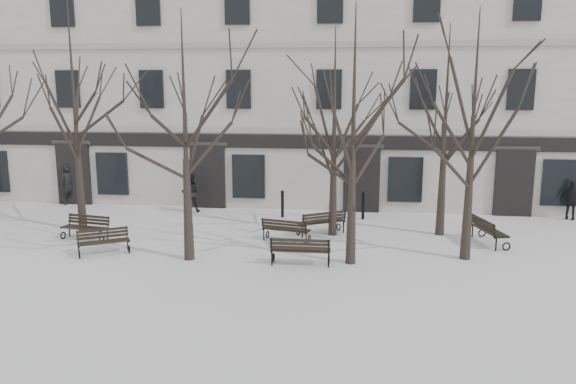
% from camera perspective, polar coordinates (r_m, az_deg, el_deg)
% --- Properties ---
extents(ground, '(100.00, 100.00, 0.00)m').
position_cam_1_polar(ground, '(18.03, -3.78, -7.30)').
color(ground, white).
rests_on(ground, ground).
extents(building, '(40.40, 10.20, 11.40)m').
position_cam_1_polar(building, '(29.95, 0.80, 10.69)').
color(building, beige).
rests_on(building, ground).
extents(tree_1, '(5.52, 5.52, 7.88)m').
position_cam_1_polar(tree_1, '(17.89, -10.50, 8.49)').
color(tree_1, black).
rests_on(tree_1, ground).
extents(tree_2, '(5.62, 5.62, 8.02)m').
position_cam_1_polar(tree_2, '(17.31, 6.71, 8.82)').
color(tree_2, black).
rests_on(tree_2, ground).
extents(tree_3, '(5.55, 5.55, 7.92)m').
position_cam_1_polar(tree_3, '(18.57, 18.38, 8.28)').
color(tree_3, black).
rests_on(tree_3, ground).
extents(tree_4, '(6.21, 6.21, 8.88)m').
position_cam_1_polar(tree_4, '(22.69, -21.00, 10.01)').
color(tree_4, black).
rests_on(tree_4, ground).
extents(tree_5, '(5.36, 5.36, 7.65)m').
position_cam_1_polar(tree_5, '(20.70, 4.74, 8.54)').
color(tree_5, black).
rests_on(tree_5, ground).
extents(tree_6, '(5.44, 5.44, 7.77)m').
position_cam_1_polar(tree_6, '(21.45, 15.77, 8.45)').
color(tree_6, black).
rests_on(tree_6, ground).
extents(bench_0, '(1.72, 1.35, 0.84)m').
position_cam_1_polar(bench_0, '(19.88, -18.24, -4.72)').
color(bench_0, black).
rests_on(bench_0, ground).
extents(bench_1, '(1.81, 1.02, 0.87)m').
position_cam_1_polar(bench_1, '(20.31, -0.23, -3.79)').
color(bench_1, black).
rests_on(bench_1, ground).
extents(bench_2, '(1.89, 0.71, 0.95)m').
position_cam_1_polar(bench_2, '(17.70, 1.27, -5.88)').
color(bench_2, black).
rests_on(bench_2, ground).
extents(bench_3, '(1.84, 0.95, 0.89)m').
position_cam_1_polar(bench_3, '(21.92, -19.86, -3.33)').
color(bench_3, black).
rests_on(bench_3, ground).
extents(bench_4, '(1.90, 1.51, 0.93)m').
position_cam_1_polar(bench_4, '(21.31, 3.45, -3.02)').
color(bench_4, black).
rests_on(bench_4, ground).
extents(bench_5, '(1.13, 2.00, 0.96)m').
position_cam_1_polar(bench_5, '(21.29, 19.61, -3.62)').
color(bench_5, black).
rests_on(bench_5, ground).
extents(bollard_a, '(0.15, 0.15, 1.18)m').
position_cam_1_polar(bollard_a, '(23.99, -0.57, -1.12)').
color(bollard_a, black).
rests_on(bollard_a, ground).
extents(bollard_b, '(0.15, 0.15, 1.18)m').
position_cam_1_polar(bollard_b, '(23.83, 7.64, -1.29)').
color(bollard_b, black).
rests_on(bollard_b, ground).
extents(pedestrian_a, '(0.82, 0.82, 1.91)m').
position_cam_1_polar(pedestrian_a, '(28.65, -21.32, -1.18)').
color(pedestrian_a, black).
rests_on(pedestrian_a, ground).
extents(pedestrian_b, '(0.96, 0.81, 1.72)m').
position_cam_1_polar(pedestrian_b, '(25.54, -9.81, -1.98)').
color(pedestrian_b, black).
rests_on(pedestrian_b, ground).
extents(pedestrian_c, '(1.05, 0.76, 1.65)m').
position_cam_1_polar(pedestrian_c, '(26.52, 26.72, -2.53)').
color(pedestrian_c, black).
rests_on(pedestrian_c, ground).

